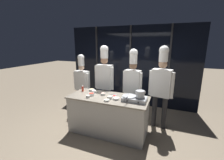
% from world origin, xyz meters
% --- Properties ---
extents(ground_plane, '(24.00, 24.00, 0.00)m').
position_xyz_m(ground_plane, '(0.00, 0.00, 0.00)').
color(ground_plane, '#7F705B').
extents(window_wall_back, '(4.43, 0.09, 2.70)m').
position_xyz_m(window_wall_back, '(0.00, 1.95, 1.35)').
color(window_wall_back, black).
rests_on(window_wall_back, ground_plane).
extents(demo_counter, '(1.88, 0.80, 0.91)m').
position_xyz_m(demo_counter, '(0.00, 0.00, 0.45)').
color(demo_counter, beige).
rests_on(demo_counter, ground_plane).
extents(portable_stove, '(0.52, 0.34, 0.10)m').
position_xyz_m(portable_stove, '(0.64, -0.03, 0.95)').
color(portable_stove, '#B2B5BA').
rests_on(portable_stove, demo_counter).
extents(frying_pan, '(0.32, 0.55, 0.04)m').
position_xyz_m(frying_pan, '(0.52, -0.03, 1.02)').
color(frying_pan, '#ADAFB5').
rests_on(frying_pan, portable_stove).
extents(stock_pot, '(0.22, 0.19, 0.15)m').
position_xyz_m(stock_pot, '(0.76, -0.03, 1.08)').
color(stock_pot, '#B7BABF').
rests_on(stock_pot, portable_stove).
extents(squeeze_bottle_chili, '(0.06, 0.06, 0.17)m').
position_xyz_m(squeeze_bottle_chili, '(-0.79, 0.15, 0.99)').
color(squeeze_bottle_chili, red).
rests_on(squeeze_bottle_chili, demo_counter).
extents(prep_bowl_onion, '(0.09, 0.09, 0.06)m').
position_xyz_m(prep_bowl_onion, '(-0.42, -0.22, 0.94)').
color(prep_bowl_onion, white).
rests_on(prep_bowl_onion, demo_counter).
extents(prep_bowl_bean_sprouts, '(0.12, 0.12, 0.04)m').
position_xyz_m(prep_bowl_bean_sprouts, '(0.08, -0.26, 0.93)').
color(prep_bowl_bean_sprouts, white).
rests_on(prep_bowl_bean_sprouts, demo_counter).
extents(prep_bowl_chicken, '(0.12, 0.12, 0.06)m').
position_xyz_m(prep_bowl_chicken, '(0.07, -0.09, 0.94)').
color(prep_bowl_chicken, white).
rests_on(prep_bowl_chicken, demo_counter).
extents(prep_bowl_shrimp, '(0.11, 0.11, 0.05)m').
position_xyz_m(prep_bowl_shrimp, '(-0.17, 0.07, 0.93)').
color(prep_bowl_shrimp, white).
rests_on(prep_bowl_shrimp, demo_counter).
extents(prep_bowl_ginger, '(0.14, 0.14, 0.05)m').
position_xyz_m(prep_bowl_ginger, '(-0.59, 0.27, 0.93)').
color(prep_bowl_ginger, white).
rests_on(prep_bowl_ginger, demo_counter).
extents(prep_bowl_rice, '(0.12, 0.12, 0.06)m').
position_xyz_m(prep_bowl_rice, '(-0.45, 0.16, 0.94)').
color(prep_bowl_rice, white).
rests_on(prep_bowl_rice, demo_counter).
extents(prep_bowl_chili_flakes, '(0.14, 0.14, 0.06)m').
position_xyz_m(prep_bowl_chili_flakes, '(-0.41, -0.06, 0.94)').
color(prep_bowl_chili_flakes, white).
rests_on(prep_bowl_chili_flakes, demo_counter).
extents(prep_bowl_bell_pepper, '(0.10, 0.10, 0.04)m').
position_xyz_m(prep_bowl_bell_pepper, '(0.14, 0.03, 0.93)').
color(prep_bowl_bell_pepper, white).
rests_on(prep_bowl_bell_pepper, demo_counter).
extents(prep_bowl_garlic, '(0.16, 0.16, 0.04)m').
position_xyz_m(prep_bowl_garlic, '(0.23, -0.09, 0.93)').
color(prep_bowl_garlic, white).
rests_on(prep_bowl_garlic, demo_counter).
extents(serving_spoon_slotted, '(0.22, 0.05, 0.02)m').
position_xyz_m(serving_spoon_slotted, '(0.08, 0.19, 0.91)').
color(serving_spoon_slotted, '#B2B5BA').
rests_on(serving_spoon_slotted, demo_counter).
extents(chef_head, '(0.57, 0.29, 1.82)m').
position_xyz_m(chef_head, '(-1.17, 0.71, 1.02)').
color(chef_head, '#4C4C51').
rests_on(chef_head, ground_plane).
extents(chef_sous, '(0.58, 0.24, 2.08)m').
position_xyz_m(chef_sous, '(-0.42, 0.73, 1.22)').
color(chef_sous, '#2D3856').
rests_on(chef_sous, ground_plane).
extents(chef_line, '(0.54, 0.28, 2.00)m').
position_xyz_m(chef_line, '(0.39, 0.75, 1.16)').
color(chef_line, '#232326').
rests_on(chef_line, ground_plane).
extents(chef_pastry, '(0.59, 0.32, 2.08)m').
position_xyz_m(chef_pastry, '(1.13, 0.68, 1.20)').
color(chef_pastry, '#232326').
rests_on(chef_pastry, ground_plane).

